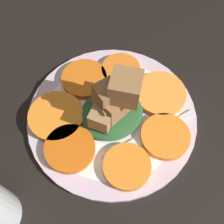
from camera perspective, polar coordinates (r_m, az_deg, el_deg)
table_slab at (r=51.97cm, az=0.00°, el=-1.62°), size 120.00×120.00×2.00cm
plate at (r=50.62cm, az=0.00°, el=-0.85°), size 30.24×30.24×1.05cm
carrot_slice_0 at (r=50.26cm, az=-11.31°, el=-0.83°), size 9.73×9.73×1.20cm
carrot_slice_1 at (r=47.29cm, az=-8.48°, el=-7.40°), size 8.46×8.46×1.20cm
carrot_slice_2 at (r=45.86cm, az=3.04°, el=-10.98°), size 7.80×7.80×1.20cm
carrot_slice_3 at (r=48.47cm, az=10.76°, el=-4.89°), size 8.38×8.38×1.20cm
carrot_slice_4 at (r=52.36cm, az=9.79°, el=3.68°), size 9.36×9.36×1.20cm
carrot_slice_5 at (r=54.68cm, az=1.82°, el=8.54°), size 7.47×7.47×1.20cm
carrot_slice_6 at (r=53.71cm, az=-5.67°, el=6.74°), size 8.59×8.59×1.20cm
center_pile at (r=46.74cm, az=0.12°, el=1.64°), size 11.56×10.41×11.09cm
fork at (r=48.41cm, az=7.61°, el=-5.13°), size 18.26×5.68×0.40cm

